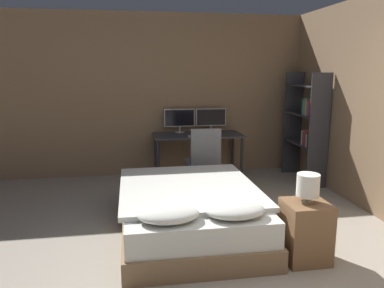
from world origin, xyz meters
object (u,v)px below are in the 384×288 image
(bed, at_px, (190,211))
(keyboard, at_px, (200,136))
(bedside_lamp, at_px, (308,185))
(monitor_right, at_px, (211,118))
(computer_mouse, at_px, (217,135))
(nightstand, at_px, (305,231))
(bookshelf, at_px, (308,122))
(monitor_left, at_px, (180,119))
(office_chair, at_px, (204,166))
(desk, at_px, (198,139))

(bed, bearing_deg, keyboard, 76.14)
(bedside_lamp, height_order, monitor_right, monitor_right)
(computer_mouse, bearing_deg, keyboard, 180.00)
(nightstand, relative_size, bedside_lamp, 2.10)
(computer_mouse, height_order, bookshelf, bookshelf)
(keyboard, bearing_deg, monitor_right, 58.35)
(monitor_left, relative_size, keyboard, 1.36)
(monitor_left, bearing_deg, nightstand, -76.08)
(monitor_right, relative_size, bookshelf, 0.30)
(bedside_lamp, height_order, bookshelf, bookshelf)
(keyboard, height_order, office_chair, office_chair)
(office_chair, bearing_deg, nightstand, -75.87)
(bed, xyz_separation_m, keyboard, (0.48, 1.94, 0.48))
(monitor_left, xyz_separation_m, office_chair, (0.23, -0.96, -0.58))
(bed, relative_size, monitor_right, 3.80)
(desk, relative_size, office_chair, 1.51)
(bedside_lamp, bearing_deg, monitor_left, 103.92)
(bed, relative_size, computer_mouse, 28.18)
(office_chair, bearing_deg, computer_mouse, 57.93)
(monitor_left, height_order, monitor_right, same)
(monitor_left, distance_m, monitor_right, 0.54)
(bed, relative_size, keyboard, 5.17)
(bedside_lamp, distance_m, bookshelf, 2.66)
(monitor_left, height_order, computer_mouse, monitor_left)
(keyboard, distance_m, office_chair, 0.63)
(nightstand, xyz_separation_m, bookshelf, (1.17, 2.38, 0.68))
(bed, xyz_separation_m, bookshelf, (2.15, 1.64, 0.70))
(monitor_left, bearing_deg, bookshelf, -20.92)
(monitor_right, distance_m, computer_mouse, 0.49)
(keyboard, bearing_deg, computer_mouse, 0.00)
(bedside_lamp, relative_size, computer_mouse, 3.90)
(monitor_right, bearing_deg, bedside_lamp, -85.75)
(bedside_lamp, xyz_separation_m, office_chair, (-0.55, 2.17, -0.36))
(keyboard, bearing_deg, office_chair, -94.72)
(bedside_lamp, relative_size, keyboard, 0.72)
(computer_mouse, distance_m, bookshelf, 1.44)
(bed, bearing_deg, computer_mouse, 68.63)
(bedside_lamp, bearing_deg, computer_mouse, 94.73)
(nightstand, relative_size, monitor_right, 1.10)
(nightstand, distance_m, office_chair, 2.24)
(office_chair, bearing_deg, monitor_right, 71.84)
(bookshelf, bearing_deg, keyboard, 169.70)
(desk, relative_size, monitor_right, 2.81)
(desk, relative_size, monitor_left, 2.81)
(monitor_left, bearing_deg, bedside_lamp, -76.08)
(nightstand, height_order, bedside_lamp, bedside_lamp)
(monitor_left, xyz_separation_m, keyboard, (0.27, -0.44, -0.22))
(desk, height_order, keyboard, keyboard)
(bed, bearing_deg, monitor_left, 84.99)
(desk, distance_m, monitor_right, 0.47)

